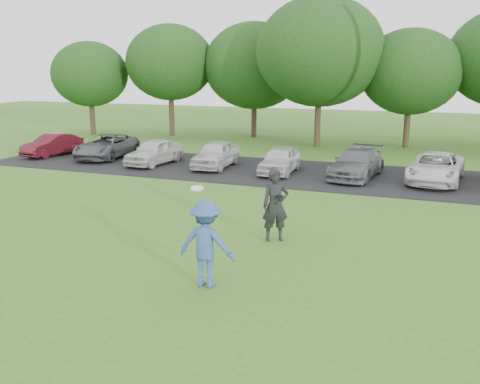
{
  "coord_description": "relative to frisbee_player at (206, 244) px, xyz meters",
  "views": [
    {
      "loc": [
        5.08,
        -9.76,
        4.63
      ],
      "look_at": [
        0.0,
        3.5,
        1.3
      ],
      "focal_mm": 40.0,
      "sensor_mm": 36.0,
      "label": 1
    }
  ],
  "objects": [
    {
      "name": "parking_lot",
      "position": [
        -0.53,
        12.9,
        -0.94
      ],
      "size": [
        32.0,
        6.5,
        0.03
      ],
      "primitive_type": "cube",
      "color": "black",
      "rests_on": "ground"
    },
    {
      "name": "ground",
      "position": [
        -0.53,
        -0.1,
        -0.96
      ],
      "size": [
        100.0,
        100.0,
        0.0
      ],
      "primitive_type": "plane",
      "color": "#376E1F",
      "rests_on": "ground"
    },
    {
      "name": "tree_row",
      "position": [
        0.99,
        22.66,
        3.95
      ],
      "size": [
        42.39,
        9.85,
        8.64
      ],
      "color": "#38281C",
      "rests_on": "ground"
    },
    {
      "name": "camera_bystander",
      "position": [
        0.46,
        3.5,
        0.03
      ],
      "size": [
        0.86,
        0.77,
        1.98
      ],
      "color": "black",
      "rests_on": "ground"
    },
    {
      "name": "frisbee_player",
      "position": [
        0.0,
        0.0,
        0.0
      ],
      "size": [
        1.26,
        0.8,
        2.26
      ],
      "color": "#345795",
      "rests_on": "ground"
    },
    {
      "name": "parked_cars",
      "position": [
        -0.24,
        12.91,
        -0.33
      ],
      "size": [
        30.26,
        5.15,
        1.25
      ],
      "color": "#54121B",
      "rests_on": "parking_lot"
    }
  ]
}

